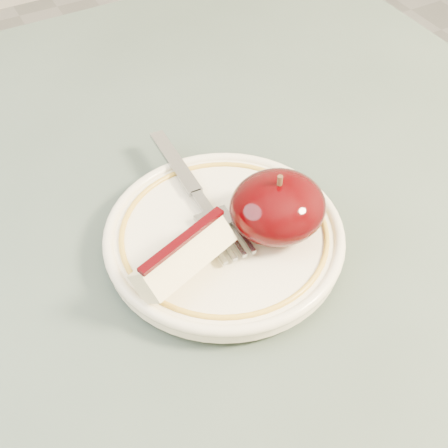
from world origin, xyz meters
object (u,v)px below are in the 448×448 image
apple_half (278,207)px  fork (197,194)px  plate (224,236)px  table (155,386)px

apple_half → fork: apple_half is taller
apple_half → plate: bearing=159.6°
table → plate: plate is taller
apple_half → fork: 0.07m
apple_half → fork: (-0.04, 0.06, -0.02)m
table → fork: 0.16m
fork → plate: bearing=-176.6°
plate → fork: fork is taller
plate → apple_half: 0.05m
table → apple_half: size_ratio=12.24×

